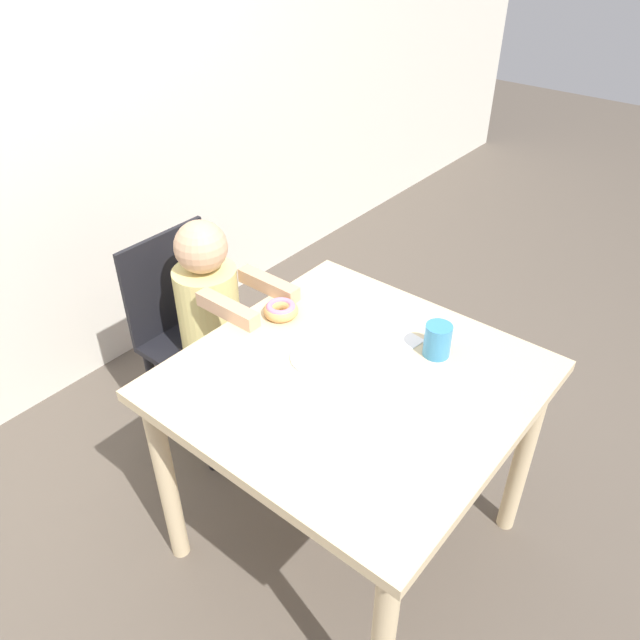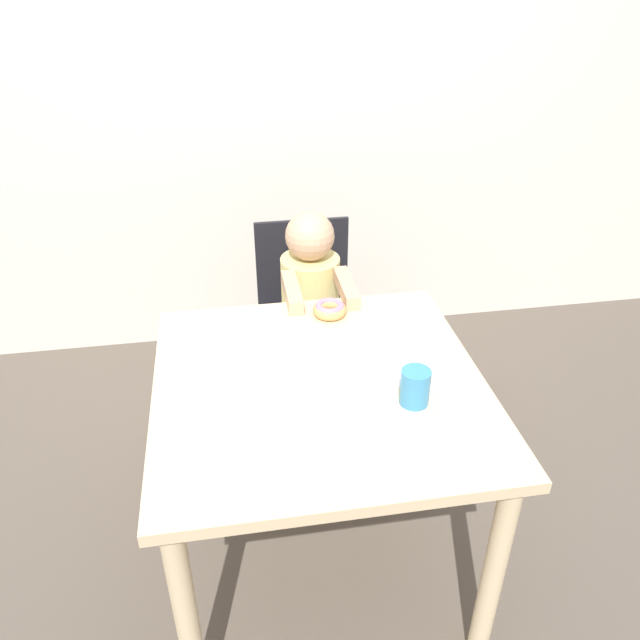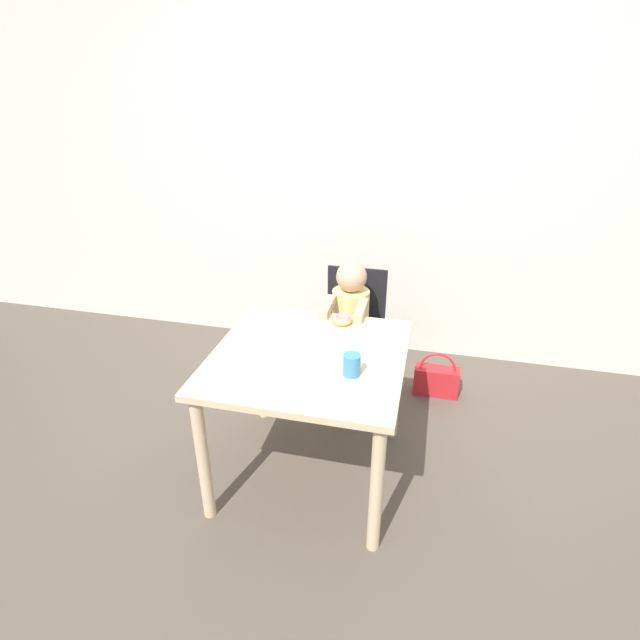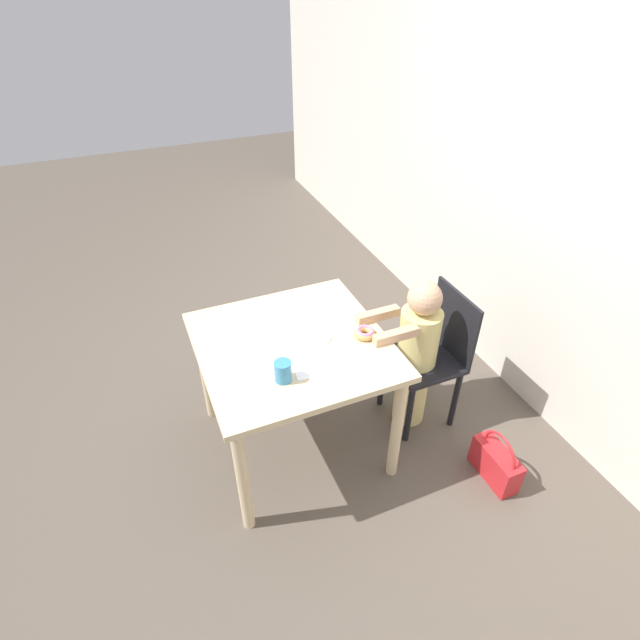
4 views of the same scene
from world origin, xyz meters
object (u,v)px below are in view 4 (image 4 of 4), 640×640
(chair, at_px, (431,356))
(child_figure, at_px, (416,354))
(donut, at_px, (365,333))
(cup, at_px, (283,371))
(handbag, at_px, (496,463))

(chair, height_order, child_figure, child_figure)
(donut, relative_size, cup, 1.09)
(chair, distance_m, handbag, 0.68)
(donut, height_order, handbag, donut)
(handbag, xyz_separation_m, cup, (-0.42, -1.05, 0.70))
(handbag, distance_m, cup, 1.33)
(chair, relative_size, handbag, 2.69)
(chair, distance_m, donut, 0.56)
(child_figure, relative_size, donut, 8.65)
(cup, bearing_deg, chair, 99.34)
(chair, bearing_deg, handbag, 9.52)
(handbag, bearing_deg, donut, -135.28)
(chair, xyz_separation_m, donut, (0.01, -0.46, 0.32))
(child_figure, xyz_separation_m, handbag, (0.57, 0.21, -0.40))
(donut, relative_size, handbag, 0.36)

